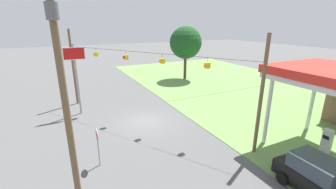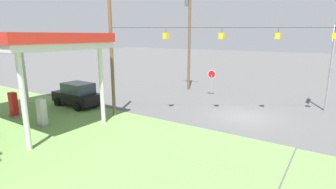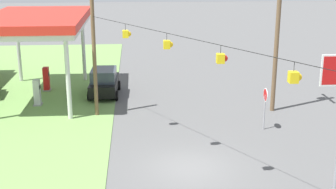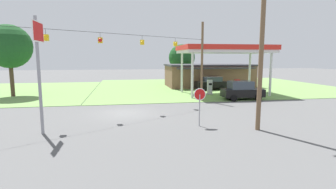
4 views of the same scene
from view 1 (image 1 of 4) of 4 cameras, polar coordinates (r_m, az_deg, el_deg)
The scene contains 9 objects.
ground_plane at distance 20.60m, azimuth -5.75°, elevation -6.91°, with size 160.00×160.00×0.00m, color #565656.
grass_verge_opposite_corner at distance 41.30m, azimuth 7.25°, elevation 5.63°, with size 24.00×24.00×0.04m, color #6B934C.
fuel_pump_near at distance 18.82m, azimuth 35.27°, elevation -9.92°, with size 0.71×0.56×1.80m.
car_at_pumps_front at distance 14.48m, azimuth 33.89°, elevation -17.08°, with size 4.37×2.22×1.99m.
stop_sign_roadside at distance 14.53m, azimuth -17.49°, elevation -10.79°, with size 0.80×0.08×2.50m.
stop_sign_overhead at distance 22.70m, azimuth -22.44°, elevation 6.73°, with size 0.22×1.92×6.76m.
utility_pole_main at distance 9.77m, azimuth -24.98°, elevation 0.78°, with size 2.20×0.44×10.74m.
signal_span_gantry at distance 19.20m, azimuth -6.18°, elevation 5.08°, with size 16.25×10.24×8.02m.
tree_west_verge at distance 35.20m, azimuth 4.50°, elevation 12.96°, with size 4.90×4.90×8.15m.
Camera 1 is at (17.61, -6.43, 8.54)m, focal length 24.00 mm.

